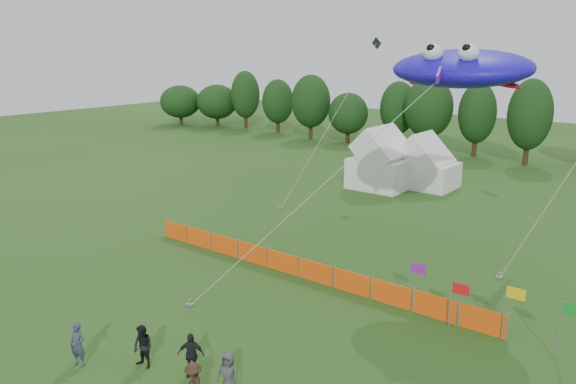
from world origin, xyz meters
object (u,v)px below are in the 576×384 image
Objects in this scene: stingray_kite at (466,68)px; spectator_a at (78,345)px; tent_left at (382,163)px; tent_right at (426,167)px; spectator_d at (191,355)px; spectator_e at (228,374)px; spectator_b at (143,347)px; barrier_fence at (299,267)px.

spectator_a is at bearing -111.92° from stingray_kite.
tent_right is (2.71, 2.26, -0.31)m from tent_left.
spectator_a reaches higher than spectator_d.
tent_right is 30.36m from spectator_d.
spectator_e is at bearing -95.22° from stingray_kite.
spectator_d is at bearing -102.10° from stingray_kite.
tent_right is at bearing 91.94° from spectator_b.
spectator_e is at bearing -70.60° from tent_left.
spectator_e is at bearing 5.31° from spectator_b.
tent_right is 0.23× the size of barrier_fence.
barrier_fence is 10.00m from spectator_e.
spectator_b is 18.54m from stingray_kite.
spectator_a is at bearing -149.06° from spectator_b.
spectator_b reaches higher than spectator_e.
barrier_fence is 12.35× the size of spectator_a.
spectator_b is at bearing -77.56° from tent_left.
stingray_kite is at bearing 67.83° from spectator_b.
tent_left is 0.22× the size of barrier_fence.
tent_right is at bearing 67.30° from spectator_d.
spectator_d is 0.08× the size of stingray_kite.
spectator_a is 20.20m from stingray_kite.
tent_left is at bearing 130.66° from stingray_kite.
barrier_fence is 12.23m from stingray_kite.
spectator_e is (4.06, -9.13, 0.27)m from barrier_fence.
spectator_d is 1.80m from spectator_e.
tent_left is 2.81× the size of spectator_d.
spectator_b is at bearing -86.76° from barrier_fence.
barrier_fence is at bearing 71.31° from spectator_d.
stingray_kite is at bearing 46.16° from barrier_fence.
barrier_fence is 1.03× the size of stingray_kite.
tent_right is 2.99× the size of spectator_b.
stingray_kite is at bearing -61.08° from tent_right.
spectator_b is (3.54, -30.57, -0.88)m from tent_right.
tent_right is 3.03× the size of spectator_e.
tent_left reaches higher than spectator_a.
tent_right is 21.06m from barrier_fence.
tent_right reaches higher than spectator_a.
tent_right is at bearing 86.28° from spectator_e.
spectator_e is (3.51, 0.62, -0.01)m from spectator_b.
barrier_fence is 12.91× the size of spectator_e.
spectator_a is 1.05× the size of spectator_e.
barrier_fence is at bearing -72.95° from tent_left.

